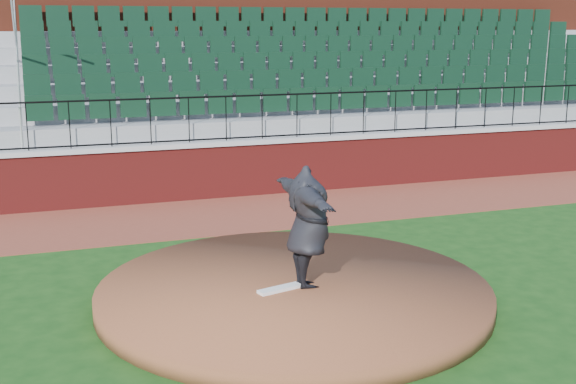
# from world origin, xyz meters

# --- Properties ---
(ground) EXTENTS (90.00, 90.00, 0.00)m
(ground) POSITION_xyz_m (0.00, 0.00, 0.00)
(ground) COLOR #163F12
(ground) RESTS_ON ground
(warning_track) EXTENTS (34.00, 3.20, 0.01)m
(warning_track) POSITION_xyz_m (0.00, 5.40, 0.01)
(warning_track) COLOR brown
(warning_track) RESTS_ON ground
(field_wall) EXTENTS (34.00, 0.35, 1.20)m
(field_wall) POSITION_xyz_m (0.00, 7.00, 0.60)
(field_wall) COLOR maroon
(field_wall) RESTS_ON ground
(wall_cap) EXTENTS (34.00, 0.45, 0.10)m
(wall_cap) POSITION_xyz_m (0.00, 7.00, 1.25)
(wall_cap) COLOR #B7B7B7
(wall_cap) RESTS_ON field_wall
(wall_railing) EXTENTS (34.00, 0.05, 1.00)m
(wall_railing) POSITION_xyz_m (0.00, 7.00, 1.80)
(wall_railing) COLOR black
(wall_railing) RESTS_ON wall_cap
(seating_stands) EXTENTS (34.00, 5.10, 4.60)m
(seating_stands) POSITION_xyz_m (0.00, 9.72, 2.30)
(seating_stands) COLOR gray
(seating_stands) RESTS_ON ground
(concourse_wall) EXTENTS (34.00, 0.50, 5.50)m
(concourse_wall) POSITION_xyz_m (0.00, 12.52, 2.75)
(concourse_wall) COLOR maroon
(concourse_wall) RESTS_ON ground
(pitchers_mound) EXTENTS (5.59, 5.59, 0.25)m
(pitchers_mound) POSITION_xyz_m (-0.36, 0.20, 0.12)
(pitchers_mound) COLOR brown
(pitchers_mound) RESTS_ON ground
(pitching_rubber) EXTENTS (0.68, 0.32, 0.04)m
(pitching_rubber) POSITION_xyz_m (-0.63, 0.04, 0.27)
(pitching_rubber) COLOR white
(pitching_rubber) RESTS_ON pitchers_mound
(pitcher) EXTENTS (0.65, 2.16, 1.74)m
(pitcher) POSITION_xyz_m (-0.20, 0.08, 1.12)
(pitcher) COLOR black
(pitcher) RESTS_ON pitchers_mound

